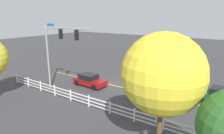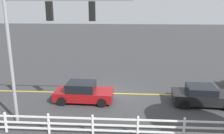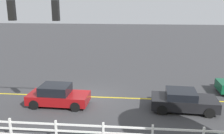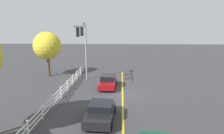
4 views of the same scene
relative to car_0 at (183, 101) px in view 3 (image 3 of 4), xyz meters
The scene contains 6 objects.
ground_plane 6.65m from the car_0, 14.68° to the right, with size 120.00×120.00×0.00m, color #38383A.
lane_center_stripe 3.00m from the car_0, 34.90° to the right, with size 28.00×0.16×0.01m, color gold.
signal_assembly 11.33m from the car_0, 17.19° to the left, with size 6.84×0.38×7.39m.
car_0 is the anchor object (origin of this frame).
car_2 8.24m from the car_0, ahead, with size 4.08×2.01×1.42m.
white_rail_fence 5.56m from the car_0, 52.27° to the left, with size 26.10×0.10×1.15m.
Camera 3 is at (-3.26, 16.84, 6.81)m, focal length 39.80 mm.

